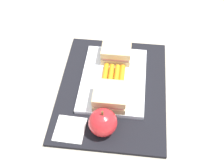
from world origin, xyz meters
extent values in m
plane|color=#B7AD99|center=(0.00, 0.00, 0.00)|extent=(2.40, 2.40, 0.00)
cube|color=black|center=(0.00, 0.00, 0.01)|extent=(0.36, 0.28, 0.01)
cube|color=white|center=(-0.03, 0.00, 0.02)|extent=(0.23, 0.17, 0.01)
cube|color=#DBC189|center=(-0.10, 0.00, 0.03)|extent=(0.07, 0.08, 0.02)
cube|color=pink|center=(-0.10, 0.00, 0.04)|extent=(0.07, 0.07, 0.01)
cube|color=#DBC189|center=(-0.10, 0.00, 0.06)|extent=(0.07, 0.08, 0.02)
cube|color=#DBC189|center=(0.05, 0.00, 0.03)|extent=(0.07, 0.08, 0.02)
cube|color=pink|center=(0.05, 0.00, 0.04)|extent=(0.07, 0.07, 0.01)
cube|color=#DBC189|center=(0.05, 0.00, 0.06)|extent=(0.07, 0.08, 0.02)
cylinder|color=orange|center=(-0.03, -0.02, 0.03)|extent=(0.08, 0.01, 0.01)
cylinder|color=orange|center=(-0.02, -0.01, 0.03)|extent=(0.08, 0.01, 0.02)
cylinder|color=orange|center=(-0.02, 0.01, 0.03)|extent=(0.08, 0.01, 0.02)
cylinder|color=orange|center=(-0.02, 0.02, 0.03)|extent=(0.08, 0.01, 0.02)
sphere|color=red|center=(0.13, -0.01, 0.04)|extent=(0.07, 0.07, 0.07)
cylinder|color=brown|center=(0.13, -0.01, 0.08)|extent=(0.01, 0.01, 0.01)
cube|color=white|center=(0.14, -0.09, 0.01)|extent=(0.07, 0.07, 0.00)
camera|label=1|loc=(0.44, 0.05, 0.58)|focal=44.11mm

